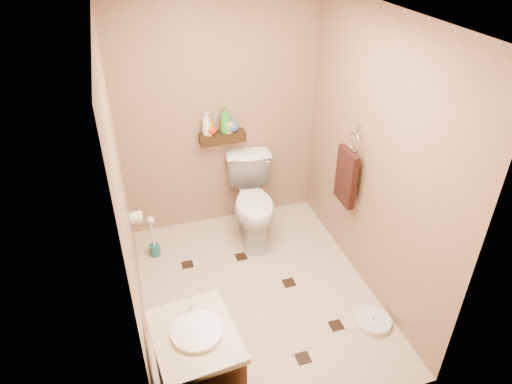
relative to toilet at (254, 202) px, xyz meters
name	(u,v)px	position (x,y,z in m)	size (l,w,h in m)	color
ground	(257,293)	(-0.22, -0.83, -0.42)	(2.50, 2.50, 0.00)	beige
wall_back	(220,117)	(-0.22, 0.42, 0.78)	(2.00, 0.04, 2.40)	#A0765B
wall_front	(326,291)	(-0.22, -2.08, 0.78)	(2.00, 0.04, 2.40)	#A0765B
wall_left	(124,201)	(-1.22, -0.83, 0.78)	(0.04, 2.50, 2.40)	#A0765B
wall_right	(374,161)	(0.78, -0.83, 0.78)	(0.04, 2.50, 2.40)	#A0765B
ceiling	(258,15)	(-0.22, -0.83, 1.98)	(2.00, 2.50, 0.02)	silver
wall_shelf	(222,137)	(-0.22, 0.34, 0.60)	(0.46, 0.14, 0.10)	#311D0D
floor_accents	(260,298)	(-0.22, -0.90, -0.42)	(1.17, 1.45, 0.01)	black
toilet	(254,202)	(0.00, 0.00, 0.00)	(0.47, 0.82, 0.84)	white
vanity	(198,371)	(-0.92, -1.77, -0.03)	(0.56, 0.66, 0.87)	brown
bathroom_scale	(373,321)	(0.60, -1.46, -0.39)	(0.38, 0.38, 0.06)	white
toilet_brush	(154,242)	(-1.04, -0.02, -0.26)	(0.11, 0.11, 0.46)	#196667
towel_ring	(347,175)	(0.69, -0.58, 0.53)	(0.12, 0.30, 0.76)	silver
toilet_paper	(136,217)	(-1.16, -0.18, 0.18)	(0.12, 0.11, 0.12)	white
bottle_a	(207,123)	(-0.37, 0.34, 0.77)	(0.09, 0.09, 0.24)	silver
bottle_b	(208,126)	(-0.36, 0.34, 0.74)	(0.08, 0.08, 0.18)	#FFFE35
bottle_c	(210,127)	(-0.33, 0.34, 0.73)	(0.12, 0.12, 0.16)	red
bottle_d	(225,119)	(-0.18, 0.34, 0.79)	(0.11, 0.11, 0.28)	green
bottle_e	(228,124)	(-0.15, 0.34, 0.74)	(0.08, 0.08, 0.17)	#FBCB53
bottle_f	(232,124)	(-0.11, 0.34, 0.73)	(0.12, 0.12, 0.15)	#425BA6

